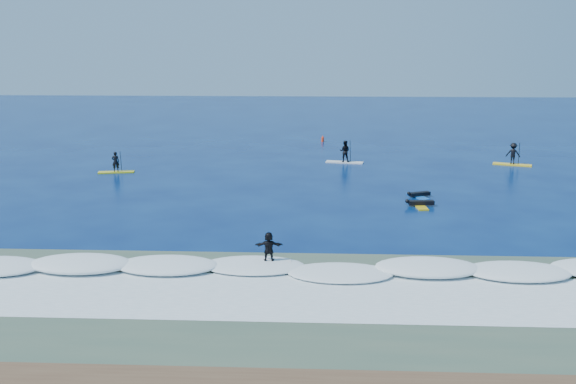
{
  "coord_description": "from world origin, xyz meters",
  "views": [
    {
      "loc": [
        -0.11,
        -37.74,
        10.44
      ],
      "look_at": [
        -1.97,
        2.98,
        0.6
      ],
      "focal_mm": 40.0,
      "sensor_mm": 36.0,
      "label": 1
    }
  ],
  "objects_px": {
    "prone_paddler_far": "(418,195)",
    "wave_surfer": "(269,249)",
    "sup_paddler_left": "(116,165)",
    "marker_buoy": "(323,139)",
    "prone_paddler_near": "(420,204)",
    "sup_paddler_right": "(513,155)",
    "sup_paddler_center": "(345,153)"
  },
  "relations": [
    {
      "from": "sup_paddler_left",
      "to": "prone_paddler_far",
      "type": "bearing_deg",
      "value": -28.86
    },
    {
      "from": "sup_paddler_center",
      "to": "marker_buoy",
      "type": "height_order",
      "value": "sup_paddler_center"
    },
    {
      "from": "sup_paddler_center",
      "to": "marker_buoy",
      "type": "xyz_separation_m",
      "value": [
        -1.8,
        11.34,
        -0.54
      ]
    },
    {
      "from": "sup_paddler_left",
      "to": "wave_surfer",
      "type": "relative_size",
      "value": 1.34
    },
    {
      "from": "wave_surfer",
      "to": "prone_paddler_far",
      "type": "bearing_deg",
      "value": 53.17
    },
    {
      "from": "prone_paddler_near",
      "to": "wave_surfer",
      "type": "distance_m",
      "value": 14.38
    },
    {
      "from": "sup_paddler_right",
      "to": "marker_buoy",
      "type": "relative_size",
      "value": 4.69
    },
    {
      "from": "wave_surfer",
      "to": "marker_buoy",
      "type": "xyz_separation_m",
      "value": [
        2.77,
        37.06,
        -0.56
      ]
    },
    {
      "from": "sup_paddler_right",
      "to": "prone_paddler_far",
      "type": "height_order",
      "value": "sup_paddler_right"
    },
    {
      "from": "prone_paddler_far",
      "to": "wave_surfer",
      "type": "distance_m",
      "value": 16.47
    },
    {
      "from": "wave_surfer",
      "to": "prone_paddler_near",
      "type": "bearing_deg",
      "value": 48.88
    },
    {
      "from": "prone_paddler_near",
      "to": "prone_paddler_far",
      "type": "bearing_deg",
      "value": -12.34
    },
    {
      "from": "marker_buoy",
      "to": "prone_paddler_far",
      "type": "bearing_deg",
      "value": -74.96
    },
    {
      "from": "prone_paddler_near",
      "to": "sup_paddler_right",
      "type": "bearing_deg",
      "value": -40.98
    },
    {
      "from": "sup_paddler_right",
      "to": "prone_paddler_near",
      "type": "relative_size",
      "value": 1.34
    },
    {
      "from": "sup_paddler_left",
      "to": "prone_paddler_far",
      "type": "xyz_separation_m",
      "value": [
        22.74,
        -7.0,
        -0.46
      ]
    },
    {
      "from": "sup_paddler_left",
      "to": "wave_surfer",
      "type": "distance_m",
      "value": 24.88
    },
    {
      "from": "wave_surfer",
      "to": "sup_paddler_right",
      "type": "bearing_deg",
      "value": 50.17
    },
    {
      "from": "sup_paddler_left",
      "to": "prone_paddler_near",
      "type": "height_order",
      "value": "sup_paddler_left"
    },
    {
      "from": "sup_paddler_center",
      "to": "prone_paddler_near",
      "type": "distance_m",
      "value": 14.95
    },
    {
      "from": "sup_paddler_left",
      "to": "sup_paddler_right",
      "type": "distance_m",
      "value": 32.66
    },
    {
      "from": "prone_paddler_near",
      "to": "prone_paddler_far",
      "type": "height_order",
      "value": "prone_paddler_near"
    },
    {
      "from": "prone_paddler_far",
      "to": "sup_paddler_left",
      "type": "bearing_deg",
      "value": 50.41
    },
    {
      "from": "prone_paddler_near",
      "to": "marker_buoy",
      "type": "bearing_deg",
      "value": 7.35
    },
    {
      "from": "prone_paddler_far",
      "to": "marker_buoy",
      "type": "height_order",
      "value": "marker_buoy"
    },
    {
      "from": "sup_paddler_left",
      "to": "marker_buoy",
      "type": "relative_size",
      "value": 4.21
    },
    {
      "from": "prone_paddler_far",
      "to": "sup_paddler_center",
      "type": "bearing_deg",
      "value": -2.01
    },
    {
      "from": "prone_paddler_far",
      "to": "wave_surfer",
      "type": "bearing_deg",
      "value": 124.24
    },
    {
      "from": "sup_paddler_center",
      "to": "marker_buoy",
      "type": "relative_size",
      "value": 4.8
    },
    {
      "from": "wave_surfer",
      "to": "sup_paddler_center",
      "type": "bearing_deg",
      "value": 76.39
    },
    {
      "from": "sup_paddler_left",
      "to": "sup_paddler_center",
      "type": "bearing_deg",
      "value": 3.44
    },
    {
      "from": "marker_buoy",
      "to": "prone_paddler_near",
      "type": "bearing_deg",
      "value": -76.87
    }
  ]
}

